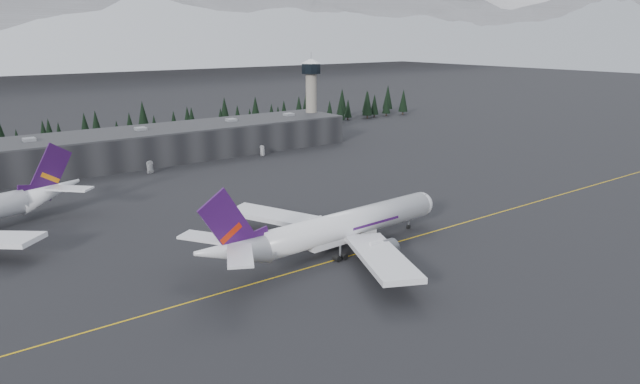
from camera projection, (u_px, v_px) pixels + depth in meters
ground at (370, 246)px, 136.52m from camera, size 1400.00×1400.00×0.00m
taxiline at (375, 248)px, 134.97m from camera, size 400.00×0.40×0.02m
terminal at (166, 143)px, 231.53m from camera, size 160.00×30.00×12.60m
control_tower at (311, 90)px, 272.40m from camera, size 10.00×10.00×37.70m
treeline at (135, 129)px, 259.84m from camera, size 360.00×20.00×15.00m
jet_main at (331, 229)px, 130.95m from camera, size 69.06×63.66×20.29m
gse_vehicle_a at (150, 172)px, 207.62m from camera, size 2.38×4.86×1.33m
gse_vehicle_b at (263, 154)px, 237.64m from camera, size 4.86×3.88×1.55m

